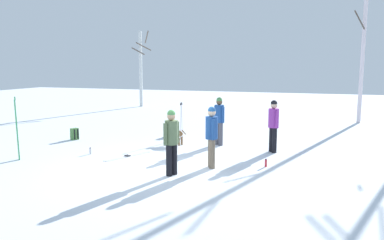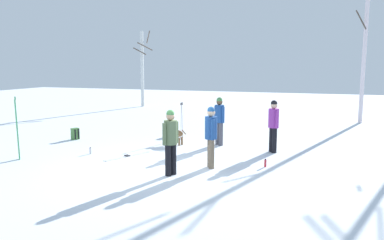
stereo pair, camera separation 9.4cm
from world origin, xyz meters
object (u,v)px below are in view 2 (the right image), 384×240
ski_pair_planted_0 (17,128)px  backpack_0 (75,134)px  backpack_1 (174,131)px  birch_tree_0 (142,67)px  ski_poles_0 (182,120)px  ski_pair_lying_0 (128,156)px  person_2 (219,118)px  dog (175,134)px  water_bottle_1 (265,163)px  birch_tree_1 (365,41)px  person_3 (171,138)px  person_0 (211,133)px  person_1 (273,123)px  water_bottle_0 (90,151)px

ski_pair_planted_0 → backpack_0: 3.23m
backpack_1 → birch_tree_0: birch_tree_0 is taller
backpack_0 → backpack_1: bearing=30.5°
ski_poles_0 → birch_tree_0: size_ratio=0.28×
ski_pair_lying_0 → backpack_1: backpack_1 is taller
person_2 → dog: bearing=-165.6°
birch_tree_0 → water_bottle_1: bearing=-51.5°
dog → ski_pair_lying_0: 2.32m
ski_pair_planted_0 → birch_tree_1: bearing=47.3°
person_3 → backpack_1: (-1.97, 5.13, -0.77)m
dog → ski_poles_0: (-0.13, 0.98, 0.37)m
person_0 → ski_pair_planted_0: bearing=-170.3°
person_2 → ski_poles_0: (-1.66, 0.59, -0.22)m
water_bottle_1 → ski_pair_planted_0: bearing=-167.7°
person_1 → water_bottle_1: 2.09m
person_3 → birch_tree_0: 16.69m
backpack_0 → ski_poles_0: bearing=20.4°
person_1 → ski_poles_0: 3.78m
ski_pair_planted_0 → birch_tree_1: 15.68m
person_3 → ski_pair_lying_0: size_ratio=1.02×
person_0 → birch_tree_1: bearing=65.8°
ski_pair_lying_0 → backpack_1: bearing=88.9°
person_2 → ski_poles_0: bearing=160.4°
ski_pair_planted_0 → backpack_1: ski_pair_planted_0 is taller
ski_pair_planted_0 → water_bottle_0: (1.68, 1.28, -0.85)m
person_0 → ski_pair_lying_0: (-2.82, 0.42, -0.97)m
ski_pair_lying_0 → ski_poles_0: (0.60, 3.15, 0.75)m
ski_pair_planted_0 → water_bottle_1: ski_pair_planted_0 is taller
person_1 → ski_poles_0: bearing=163.2°
person_2 → birch_tree_1: birch_tree_1 is taller
person_1 → water_bottle_0: 6.00m
dog → ski_pair_lying_0: size_ratio=0.51×
ski_poles_0 → water_bottle_0: bearing=-120.1°
person_2 → backpack_0: bearing=-171.4°
ski_poles_0 → water_bottle_1: 4.77m
person_1 → birch_tree_0: birch_tree_0 is taller
ski_pair_planted_0 → person_0: bearing=9.7°
ski_poles_0 → birch_tree_0: birch_tree_0 is taller
person_3 → water_bottle_0: 3.70m
person_1 → person_3: size_ratio=1.00×
birch_tree_1 → ski_pair_planted_0: bearing=-132.7°
person_0 → person_1: size_ratio=1.00×
backpack_0 → water_bottle_0: backpack_0 is taller
ski_pair_planted_0 → water_bottle_1: bearing=12.3°
person_0 → ski_pair_lying_0: person_0 is taller
backpack_1 → backpack_0: bearing=-149.5°
ski_pair_lying_0 → backpack_1: size_ratio=3.83×
person_2 → water_bottle_0: (-3.55, -2.69, -0.88)m
person_0 → ski_pair_lying_0: bearing=171.6°
dog → ski_poles_0: bearing=97.7°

